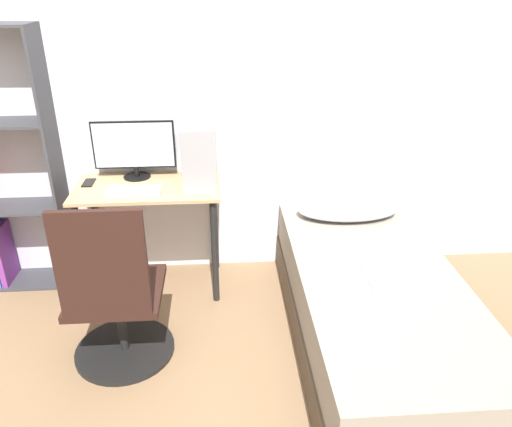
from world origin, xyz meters
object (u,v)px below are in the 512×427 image
object	(u,v)px
bed	(375,310)
pc_tower	(200,153)
office_chair	(116,306)
monitor	(134,148)
keyboard	(134,191)

from	to	relation	value
bed	pc_tower	world-z (taller)	pc_tower
office_chair	monitor	size ratio (longest dim) A/B	1.89
office_chair	pc_tower	distance (m)	1.12
bed	keyboard	world-z (taller)	keyboard
monitor	bed	bearing A→B (deg)	-32.21
keyboard	pc_tower	size ratio (longest dim) A/B	0.85
monitor	keyboard	size ratio (longest dim) A/B	1.59
office_chair	keyboard	bearing A→B (deg)	86.48
bed	office_chair	bearing A→B (deg)	-178.76
office_chair	monitor	bearing A→B (deg)	88.59
office_chair	bed	size ratio (longest dim) A/B	0.51
bed	keyboard	bearing A→B (deg)	155.80
pc_tower	keyboard	bearing A→B (deg)	-160.23
bed	pc_tower	xyz separation A→B (m)	(-1.01, 0.79, 0.73)
pc_tower	bed	bearing A→B (deg)	-38.21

